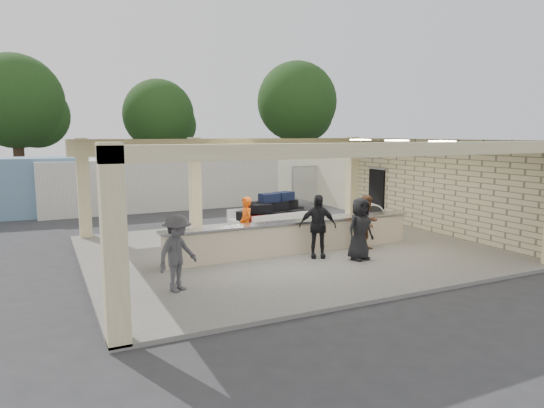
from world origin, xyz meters
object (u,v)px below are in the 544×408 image
baggage_handler (246,224)px  passenger_b (318,226)px  passenger_d (360,229)px  drum_fan (371,217)px  luggage_cart (274,215)px  container_white (164,184)px  baggage_counter (294,237)px  car_white_a (324,182)px  car_dark (289,180)px  passenger_a (367,223)px  passenger_c (178,253)px  car_white_b (360,176)px

baggage_handler → passenger_b: passenger_b is taller
passenger_d → baggage_handler: bearing=128.3°
drum_fan → baggage_handler: (-5.24, -0.67, 0.27)m
luggage_cart → drum_fan: luggage_cart is taller
passenger_d → container_white: size_ratio=0.16×
baggage_counter → baggage_handler: 1.53m
car_white_a → container_white: bearing=111.6°
car_dark → container_white: container_white is taller
baggage_counter → passenger_b: bearing=-67.9°
passenger_a → passenger_b: passenger_b is taller
baggage_handler → passenger_c: bearing=-43.6°
luggage_cart → baggage_handler: baggage_handler is taller
passenger_c → car_dark: passenger_c is taller
baggage_counter → passenger_d: passenger_d is taller
luggage_cart → car_white_b: (12.98, 12.99, -0.18)m
luggage_cart → car_white_b: size_ratio=0.59×
drum_fan → passenger_b: passenger_b is taller
passenger_d → car_dark: size_ratio=0.41×
passenger_a → passenger_b: 1.85m
passenger_a → passenger_d: bearing=-148.4°
luggage_cart → car_white_a: (9.32, 11.74, -0.32)m
baggage_handler → passenger_b: bearing=46.4°
baggage_counter → passenger_c: passenger_c is taller
passenger_c → car_white_b: (17.32, 16.86, -0.20)m
luggage_cart → passenger_a: bearing=-59.1°
passenger_c → drum_fan: bearing=-9.1°
luggage_cart → passenger_a: size_ratio=1.71×
luggage_cart → container_white: 9.48m
car_white_b → passenger_b: bearing=142.3°
luggage_cart → passenger_c: size_ratio=1.65×
drum_fan → passenger_d: 4.05m
baggage_counter → car_dark: (7.75, 15.09, 0.13)m
baggage_handler → passenger_d: bearing=49.2°
baggage_counter → passenger_d: bearing=-49.9°
baggage_handler → passenger_a: (3.43, -1.51, 0.02)m
passenger_a → container_white: (-3.48, 11.89, 0.28)m
drum_fan → passenger_a: size_ratio=0.62×
baggage_counter → passenger_c: size_ratio=4.60×
luggage_cart → drum_fan: 3.81m
passenger_a → car_dark: passenger_a is taller
passenger_d → drum_fan: bearing=39.0°
car_white_a → car_white_b: car_white_b is taller
car_dark → container_white: 9.87m
passenger_a → car_white_a: passenger_a is taller
car_white_a → passenger_d: bearing=160.6°
baggage_counter → passenger_b: passenger_b is taller
car_white_b → passenger_c: bearing=136.0°
baggage_counter → drum_fan: drum_fan is taller
car_dark → passenger_d: bearing=-170.4°
luggage_cart → car_white_a: 14.99m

